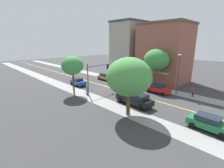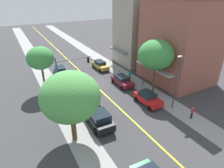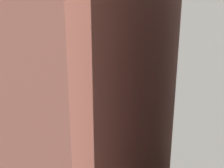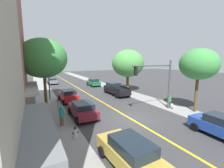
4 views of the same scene
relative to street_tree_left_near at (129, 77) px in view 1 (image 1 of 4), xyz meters
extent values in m
plane|color=#38383A|center=(-7.05, -11.30, -5.03)|extent=(140.00, 140.00, 0.00)
cube|color=gray|center=(-13.51, -11.30, -5.02)|extent=(2.90, 126.00, 0.01)
cube|color=gray|center=(-0.60, -11.30, -5.02)|extent=(2.90, 126.00, 0.01)
cube|color=yellow|center=(-7.05, -11.30, -5.02)|extent=(0.20, 126.00, 0.00)
cube|color=#A39989|center=(-20.10, -16.66, 2.03)|extent=(9.11, 7.19, 14.11)
cube|color=#38383D|center=(-20.10, -16.66, 9.33)|extent=(9.41, 7.49, 0.50)
cube|color=slate|center=(-15.02, -16.66, -1.89)|extent=(1.04, 5.46, 0.24)
cube|color=#935142|center=(-20.10, -6.23, 1.43)|extent=(8.84, 10.31, 12.90)
cube|color=brown|center=(-20.10, -6.23, 8.13)|extent=(9.14, 10.61, 0.50)
cube|color=#B7BABF|center=(-15.20, -6.23, -2.08)|extent=(0.97, 7.83, 0.24)
cylinder|color=brown|center=(0.00, 0.00, -3.56)|extent=(0.50, 0.50, 2.93)
ellipsoid|color=#4C9947|center=(0.00, 0.00, 0.02)|extent=(5.65, 5.65, 4.80)
cylinder|color=brown|center=(-13.93, -4.53, -3.09)|extent=(0.31, 0.31, 3.87)
ellipsoid|color=#3D8E42|center=(-13.93, -4.53, 0.73)|extent=(5.02, 5.02, 4.27)
cylinder|color=brown|center=(0.35, -12.74, -3.18)|extent=(0.31, 0.31, 3.69)
ellipsoid|color=#3D8E42|center=(0.35, -12.74, 0.12)|extent=(3.87, 3.87, 3.29)
cylinder|color=silver|center=(-12.65, -12.33, -4.70)|extent=(0.24, 0.24, 0.65)
sphere|color=#232328|center=(-12.65, -12.33, -4.30)|extent=(0.22, 0.22, 0.22)
cylinder|color=#232328|center=(-12.82, -12.33, -4.67)|extent=(0.10, 0.10, 0.10)
cylinder|color=#232328|center=(-12.48, -12.33, -4.67)|extent=(0.10, 0.10, 0.10)
cylinder|color=#4C4C51|center=(-12.86, -5.68, -4.45)|extent=(0.07, 0.07, 1.14)
cube|color=#2D2D33|center=(-12.86, -5.68, -3.75)|extent=(0.12, 0.18, 0.26)
cylinder|color=#474C47|center=(-1.27, -10.49, -2.24)|extent=(0.20, 0.20, 5.56)
cylinder|color=#474C47|center=(-3.86, -10.49, -0.05)|extent=(5.19, 0.14, 0.14)
cube|color=black|center=(-6.06, -10.49, -0.55)|extent=(0.26, 0.32, 0.90)
sphere|color=red|center=(-6.06, -10.49, -0.25)|extent=(0.20, 0.20, 0.20)
sphere|color=yellow|center=(-6.06, -10.49, -0.55)|extent=(0.20, 0.20, 0.20)
sphere|color=green|center=(-6.06, -10.49, -0.85)|extent=(0.20, 0.20, 0.20)
cylinder|color=#38383D|center=(-13.07, 0.47, -1.59)|extent=(0.16, 0.16, 6.87)
ellipsoid|color=silver|center=(-13.07, 0.47, 1.99)|extent=(0.70, 0.36, 0.24)
cube|color=red|center=(-10.98, -1.98, -4.32)|extent=(2.00, 4.23, 0.77)
cube|color=#19232D|center=(-10.98, -2.18, -3.67)|extent=(1.70, 2.31, 0.52)
cylinder|color=black|center=(-11.96, -0.64, -4.71)|extent=(0.24, 0.65, 0.64)
cylinder|color=black|center=(-10.12, -0.57, -4.71)|extent=(0.24, 0.65, 0.64)
cylinder|color=black|center=(-11.85, -3.38, -4.71)|extent=(0.24, 0.65, 0.64)
cylinder|color=black|center=(-10.01, -3.31, -4.71)|extent=(0.24, 0.65, 0.64)
cube|color=#1E429E|center=(-3.27, -17.08, -4.34)|extent=(1.93, 4.19, 0.73)
cube|color=#19232D|center=(-3.28, -17.28, -3.70)|extent=(1.63, 2.29, 0.55)
cylinder|color=black|center=(-4.07, -15.68, -4.71)|extent=(0.25, 0.65, 0.64)
cylinder|color=black|center=(-2.34, -15.76, -4.71)|extent=(0.25, 0.65, 0.64)
cylinder|color=black|center=(-4.20, -18.39, -4.71)|extent=(0.25, 0.65, 0.64)
cylinder|color=black|center=(-2.47, -18.47, -4.71)|extent=(0.25, 0.65, 0.64)
cube|color=#196638|center=(-3.31, 8.54, -4.33)|extent=(2.03, 4.34, 0.74)
cube|color=#19232D|center=(-3.32, 8.33, -3.69)|extent=(1.74, 2.36, 0.55)
cylinder|color=black|center=(-2.32, 9.92, -4.71)|extent=(0.24, 0.65, 0.64)
cylinder|color=black|center=(-4.30, 7.17, -4.71)|extent=(0.24, 0.65, 0.64)
cylinder|color=black|center=(-2.42, 7.10, -4.71)|extent=(0.24, 0.65, 0.64)
cube|color=#B29338|center=(-10.96, -16.68, -4.34)|extent=(1.86, 4.42, 0.72)
cube|color=#19232D|center=(-10.95, -16.90, -3.71)|extent=(1.59, 2.40, 0.55)
cylinder|color=black|center=(-11.87, -15.27, -4.71)|extent=(0.24, 0.65, 0.64)
cylinder|color=black|center=(-10.16, -15.22, -4.71)|extent=(0.24, 0.65, 0.64)
cylinder|color=black|center=(-11.77, -18.15, -4.71)|extent=(0.24, 0.65, 0.64)
cylinder|color=black|center=(-10.06, -18.09, -4.71)|extent=(0.24, 0.65, 0.64)
cube|color=maroon|center=(-10.98, -8.56, -4.36)|extent=(1.94, 4.48, 0.70)
cube|color=#19232D|center=(-10.98, -8.78, -3.76)|extent=(1.69, 2.42, 0.48)
cylinder|color=black|center=(-11.91, -7.08, -4.71)|extent=(0.23, 0.64, 0.64)
cylinder|color=black|center=(-10.02, -7.10, -4.71)|extent=(0.23, 0.64, 0.64)
cylinder|color=black|center=(-11.94, -10.02, -4.71)|extent=(0.23, 0.64, 0.64)
cylinder|color=black|center=(-10.05, -10.04, -4.71)|extent=(0.23, 0.64, 0.64)
cube|color=black|center=(-3.23, -1.59, -4.21)|extent=(2.19, 5.99, 0.84)
cube|color=#19232D|center=(-3.19, -0.53, -3.47)|extent=(1.90, 2.19, 0.65)
cube|color=black|center=(-4.18, -2.74, -3.67)|extent=(0.21, 3.08, 0.24)
cube|color=black|center=(-2.36, -2.81, -3.67)|extent=(0.21, 3.08, 0.24)
cylinder|color=black|center=(-4.15, 0.46, -4.63)|extent=(0.31, 0.81, 0.80)
cylinder|color=black|center=(-2.16, 0.38, -4.63)|extent=(0.31, 0.81, 0.80)
cylinder|color=black|center=(-4.29, -3.57, -4.63)|extent=(0.31, 0.81, 0.80)
cylinder|color=black|center=(-2.31, -3.64, -4.63)|extent=(0.31, 0.81, 0.80)
cylinder|color=#33384C|center=(-1.00, -10.45, -4.67)|extent=(0.25, 0.25, 0.71)
cylinder|color=#288C38|center=(-1.00, -10.45, -3.99)|extent=(0.33, 0.33, 0.65)
sphere|color=brown|center=(-1.00, -10.45, -3.56)|extent=(0.20, 0.20, 0.20)
cylinder|color=black|center=(-13.49, 3.22, -4.67)|extent=(0.25, 0.25, 0.72)
cylinder|color=red|center=(-13.49, 3.22, -3.98)|extent=(0.33, 0.33, 0.66)
sphere|color=#936B4C|center=(-13.49, 3.22, -3.55)|extent=(0.20, 0.20, 0.20)
cylinder|color=brown|center=(-13.14, -9.68, -4.64)|extent=(0.30, 0.30, 0.78)
cylinder|color=teal|center=(-13.14, -9.68, -3.89)|extent=(0.40, 0.40, 0.71)
sphere|color=brown|center=(-13.14, -9.68, -3.43)|extent=(0.22, 0.22, 0.22)
ellipsoid|color=silver|center=(-1.13, -11.10, -4.65)|extent=(0.50, 0.67, 0.27)
sphere|color=silver|center=(-0.99, -10.79, -4.56)|extent=(0.22, 0.22, 0.22)
cylinder|color=silver|center=(-1.04, -10.90, -4.90)|extent=(0.09, 0.09, 0.25)
cylinder|color=silver|center=(-1.22, -11.29, -4.90)|extent=(0.09, 0.09, 0.25)
camera|label=1|loc=(14.81, 12.30, 4.13)|focal=25.50mm
camera|label=2|loc=(4.17, 15.61, 8.90)|focal=31.27mm
camera|label=3|loc=(-27.76, -13.70, 4.75)|focal=42.77mm
camera|label=4|loc=(-15.08, -22.62, 0.45)|focal=24.33mm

